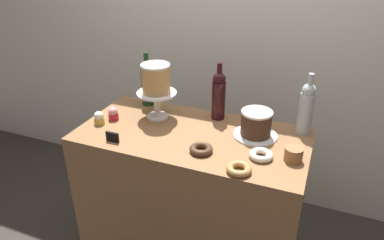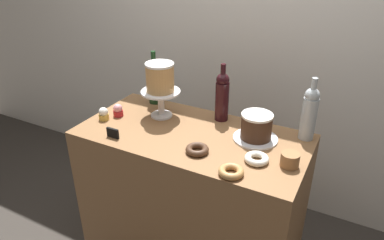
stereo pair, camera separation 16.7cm
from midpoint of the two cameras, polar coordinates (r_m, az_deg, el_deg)
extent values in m
cube|color=silver|center=(2.52, 5.72, 14.29)|extent=(6.00, 0.05, 2.60)
cube|color=brown|center=(2.14, -2.29, -13.21)|extent=(1.20, 0.60, 0.94)
cylinder|color=silver|center=(2.06, -7.78, 0.51)|extent=(0.12, 0.12, 0.01)
cylinder|color=silver|center=(2.02, -7.91, 2.35)|extent=(0.04, 0.04, 0.13)
cylinder|color=silver|center=(2.00, -8.04, 4.22)|extent=(0.22, 0.22, 0.01)
cylinder|color=tan|center=(1.97, -8.19, 6.34)|extent=(0.15, 0.15, 0.15)
cylinder|color=white|center=(1.94, -8.34, 8.55)|extent=(0.16, 0.16, 0.01)
cylinder|color=white|center=(1.86, 7.50, -2.46)|extent=(0.23, 0.23, 0.01)
cylinder|color=#3D2619|center=(1.83, 7.62, -0.70)|extent=(0.16, 0.16, 0.12)
cylinder|color=white|center=(1.80, 7.74, 1.15)|extent=(0.16, 0.16, 0.01)
cylinder|color=black|center=(1.99, 1.84, 3.11)|extent=(0.08, 0.08, 0.22)
sphere|color=black|center=(1.94, 1.90, 6.55)|extent=(0.07, 0.07, 0.07)
cylinder|color=black|center=(1.92, 1.92, 7.97)|extent=(0.03, 0.03, 0.08)
cylinder|color=#B2BCC1|center=(1.90, 15.23, 0.95)|extent=(0.08, 0.08, 0.22)
sphere|color=#B2BCC1|center=(1.85, 15.70, 4.49)|extent=(0.07, 0.07, 0.07)
cylinder|color=#B2BCC1|center=(1.83, 15.90, 5.95)|extent=(0.03, 0.03, 0.08)
cylinder|color=#193D1E|center=(2.19, -9.23, 5.12)|extent=(0.08, 0.08, 0.22)
sphere|color=#193D1E|center=(2.15, -9.48, 8.26)|extent=(0.07, 0.07, 0.07)
cylinder|color=#193D1E|center=(2.13, -9.58, 9.55)|extent=(0.03, 0.03, 0.08)
cylinder|color=gold|center=(2.05, -16.80, -0.21)|extent=(0.06, 0.06, 0.03)
sphere|color=white|center=(2.04, -16.91, 0.57)|extent=(0.05, 0.05, 0.05)
cylinder|color=red|center=(2.08, -14.65, 0.47)|extent=(0.06, 0.06, 0.03)
sphere|color=pink|center=(2.06, -14.75, 1.24)|extent=(0.05, 0.05, 0.05)
torus|color=#472D1E|center=(1.71, -1.35, -4.73)|extent=(0.11, 0.11, 0.03)
torus|color=silver|center=(1.68, 8.14, -5.61)|extent=(0.11, 0.11, 0.03)
torus|color=#B27F47|center=(1.58, 4.46, -7.86)|extent=(0.11, 0.11, 0.03)
cylinder|color=olive|center=(1.70, 13.05, -6.19)|extent=(0.08, 0.08, 0.01)
cylinder|color=olive|center=(1.69, 13.08, -5.88)|extent=(0.08, 0.08, 0.01)
cylinder|color=olive|center=(1.69, 13.12, -5.56)|extent=(0.08, 0.08, 0.01)
cylinder|color=olive|center=(1.68, 13.16, -5.25)|extent=(0.08, 0.08, 0.01)
cylinder|color=olive|center=(1.67, 13.20, -4.93)|extent=(0.08, 0.08, 0.01)
cylinder|color=olive|center=(1.67, 13.24, -4.61)|extent=(0.08, 0.08, 0.01)
cube|color=black|center=(1.85, -15.09, -2.70)|extent=(0.07, 0.01, 0.05)
camera|label=1|loc=(0.08, -92.60, -1.33)|focal=33.54mm
camera|label=2|loc=(0.08, 87.40, 1.33)|focal=33.54mm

